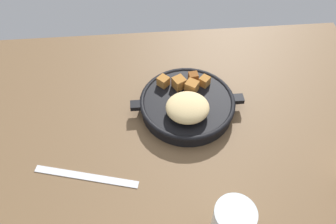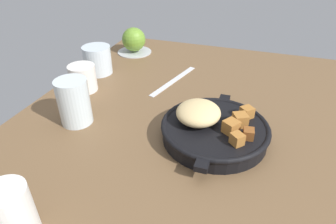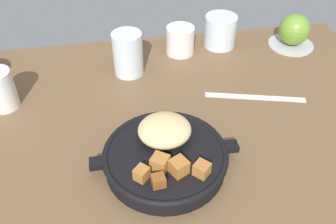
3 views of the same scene
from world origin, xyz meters
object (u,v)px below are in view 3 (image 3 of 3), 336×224
butter_knife (255,97)px  water_glass_short (220,31)px  white_creamer_pitcher (0,90)px  cast_iron_skillet (165,154)px  red_apple (294,29)px  water_glass_tall (128,54)px  ceramic_mug_white (180,40)px

butter_knife → water_glass_short: water_glass_short is taller
water_glass_short → white_creamer_pitcher: bearing=-162.1°
cast_iron_skillet → white_creamer_pitcher: bearing=144.7°
red_apple → butter_knife: size_ratio=0.37×
butter_knife → white_creamer_pitcher: white_creamer_pitcher is taller
water_glass_tall → butter_knife: bearing=-28.8°
cast_iron_skillet → red_apple: red_apple is taller
cast_iron_skillet → butter_knife: (23.18, 16.04, -2.45)cm
water_glass_tall → water_glass_short: 26.78cm
water_glass_tall → ceramic_mug_white: size_ratio=1.47×
red_apple → butter_knife: red_apple is taller
white_creamer_pitcher → ceramic_mug_white: 44.74cm
cast_iron_skillet → water_glass_short: water_glass_short is taller
water_glass_short → ceramic_mug_white: 11.38cm
butter_knife → water_glass_tall: size_ratio=2.11×
white_creamer_pitcher → water_glass_tall: size_ratio=0.84×
white_creamer_pitcher → cast_iron_skillet: bearing=-35.3°
cast_iron_skillet → red_apple: (40.61, 36.36, 2.10)cm
red_apple → white_creamer_pitcher: 73.80cm
water_glass_tall → water_glass_short: bearing=19.3°
water_glass_short → ceramic_mug_white: water_glass_short is taller
water_glass_tall → white_creamer_pitcher: bearing=-163.5°
cast_iron_skillet → water_glass_tall: bearing=97.2°
red_apple → water_glass_short: bearing=170.0°
red_apple → ceramic_mug_white: (-30.44, 1.48, -1.12)cm
ceramic_mug_white → white_creamer_pitcher: bearing=-160.1°
water_glass_tall → ceramic_mug_white: bearing=26.3°
butter_knife → water_glass_tall: 31.30cm
red_apple → water_glass_tall: (-44.49, -5.47, 0.59)cm
red_apple → white_creamer_pitcher: bearing=-169.2°
butter_knife → water_glass_tall: bearing=166.2°
white_creamer_pitcher → water_glass_tall: (28.01, 8.30, 0.87)cm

